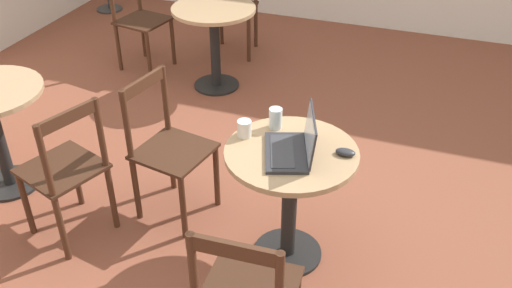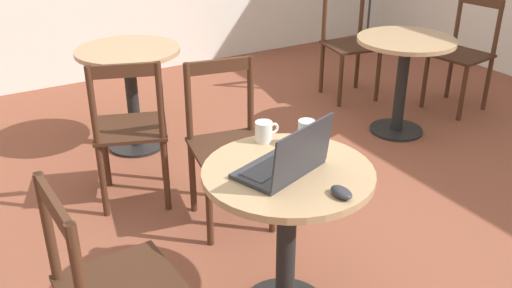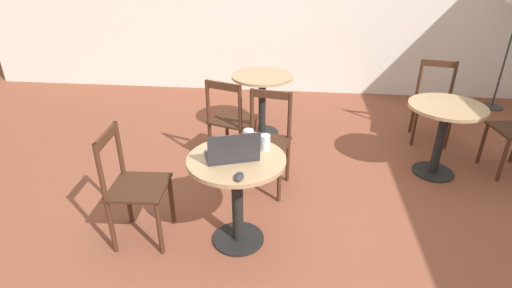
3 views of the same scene
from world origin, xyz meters
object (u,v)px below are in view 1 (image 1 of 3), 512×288
at_px(chair_mid_back, 139,20).
at_px(mouse, 345,152).
at_px(cafe_table_mid, 214,29).
at_px(mug, 245,128).
at_px(cafe_table_near, 290,180).
at_px(chair_near_back, 168,150).
at_px(drinking_glass, 276,118).
at_px(chair_mid_right, 235,7).
at_px(laptop, 294,146).
at_px(chair_far_front, 66,172).

distance_m(chair_mid_back, mouse, 2.91).
distance_m(cafe_table_mid, mug, 1.94).
height_order(cafe_table_near, chair_mid_back, chair_mid_back).
distance_m(mouse, mug, 0.53).
relative_size(cafe_table_mid, chair_mid_back, 0.80).
relative_size(cafe_table_near, mug, 6.30).
bearing_deg(chair_near_back, cafe_table_mid, 13.71).
xyz_separation_m(chair_near_back, drinking_glass, (0.04, -0.64, 0.32)).
relative_size(chair_mid_right, drinking_glass, 7.71).
xyz_separation_m(laptop, mug, (0.08, 0.29, -0.00)).
bearing_deg(chair_mid_right, mouse, -147.57).
xyz_separation_m(chair_far_front, laptop, (0.22, -1.24, 0.31)).
distance_m(cafe_table_mid, laptop, 2.16).
bearing_deg(cafe_table_mid, chair_mid_back, 79.57).
bearing_deg(drinking_glass, mug, 135.97).
height_order(chair_mid_back, chair_far_front, same).
xyz_separation_m(chair_mid_right, laptop, (-2.53, -1.31, 0.31)).
bearing_deg(laptop, drinking_glass, 38.04).
bearing_deg(mouse, laptop, 108.10).
relative_size(cafe_table_near, laptop, 1.75).
relative_size(mouse, mug, 0.89).
xyz_separation_m(cafe_table_near, cafe_table_mid, (1.76, 1.18, 0.00)).
bearing_deg(drinking_glass, mouse, -107.48).
height_order(chair_near_back, mug, chair_near_back).
bearing_deg(mouse, cafe_table_mid, 40.33).
xyz_separation_m(cafe_table_near, mug, (0.05, 0.27, 0.23)).
bearing_deg(chair_mid_right, chair_near_back, -167.87).
distance_m(chair_near_back, chair_mid_back, 2.12).
relative_size(cafe_table_near, chair_far_front, 0.80).
height_order(cafe_table_mid, chair_mid_back, chair_mid_back).
relative_size(chair_near_back, chair_far_front, 1.00).
relative_size(chair_mid_right, mug, 7.83).
height_order(chair_near_back, drinking_glass, chair_near_back).
height_order(cafe_table_near, mouse, mouse).
xyz_separation_m(cafe_table_near, drinking_glass, (0.18, 0.15, 0.24)).
xyz_separation_m(laptop, drinking_glass, (0.21, 0.16, 0.01)).
height_order(chair_mid_right, laptop, laptop).
xyz_separation_m(cafe_table_near, chair_mid_right, (2.51, 1.30, -0.08)).
xyz_separation_m(cafe_table_mid, chair_mid_back, (0.14, 0.79, -0.08)).
height_order(chair_mid_back, drinking_glass, chair_mid_back).
bearing_deg(chair_near_back, chair_mid_right, 12.13).
distance_m(chair_mid_right, mug, 2.68).
height_order(chair_mid_right, chair_mid_back, same).
bearing_deg(chair_mid_right, cafe_table_near, -152.67).
distance_m(chair_mid_back, laptop, 2.78).
bearing_deg(chair_mid_back, laptop, -134.09).
bearing_deg(drinking_glass, chair_far_front, 111.70).
xyz_separation_m(cafe_table_mid, laptop, (-1.78, -1.20, 0.23)).
bearing_deg(mouse, drinking_glass, 72.52).
bearing_deg(mug, chair_near_back, 80.10).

